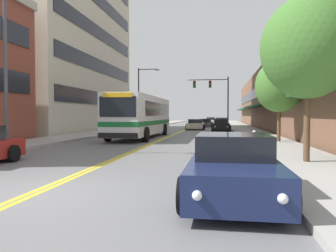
{
  "coord_description": "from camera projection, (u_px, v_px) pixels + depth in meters",
  "views": [
    {
      "loc": [
        4.15,
        -6.86,
        1.77
      ],
      "look_at": [
        -0.99,
        25.47,
        0.67
      ],
      "focal_mm": 35.0,
      "sensor_mm": 36.0,
      "label": 1
    }
  ],
  "objects": [
    {
      "name": "street_tree_right_near",
      "position": [
        308.0,
        48.0,
        11.3
      ],
      "size": [
        3.22,
        3.22,
        5.72
      ],
      "color": "brown",
      "rests_on": "sidewalk_right"
    },
    {
      "name": "street_tree_right_mid",
      "position": [
        279.0,
        86.0,
        20.11
      ],
      "size": [
        2.94,
        2.94,
        5.02
      ],
      "color": "brown",
      "rests_on": "sidewalk_right"
    },
    {
      "name": "car_navy_parked_right_foreground",
      "position": [
        233.0,
        168.0,
        7.09
      ],
      "size": [
        2.05,
        4.53,
        1.35
      ],
      "color": "#19234C",
      "rests_on": "ground_plane"
    },
    {
      "name": "car_champagne_moving_lead",
      "position": [
        196.0,
        125.0,
        39.87
      ],
      "size": [
        2.21,
        4.53,
        1.27
      ],
      "color": "beige",
      "rests_on": "ground_plane"
    },
    {
      "name": "office_tower_left",
      "position": [
        51.0,
        5.0,
        37.29
      ],
      "size": [
        12.08,
        23.06,
        28.73
      ],
      "color": "beige",
      "rests_on": "ground_plane"
    },
    {
      "name": "car_black_parked_right_mid",
      "position": [
        221.0,
        125.0,
        35.65
      ],
      "size": [
        2.05,
        4.46,
        1.37
      ],
      "color": "black",
      "rests_on": "ground_plane"
    },
    {
      "name": "car_slate_blue_parked_right_far",
      "position": [
        221.0,
        123.0,
        45.37
      ],
      "size": [
        2.07,
        4.54,
        1.41
      ],
      "color": "#475675",
      "rests_on": "ground_plane"
    },
    {
      "name": "sidewalk_left",
      "position": [
        137.0,
        127.0,
        45.12
      ],
      "size": [
        3.27,
        106.0,
        0.15
      ],
      "color": "#9E9B96",
      "rests_on": "ground_plane"
    },
    {
      "name": "car_dark_grey_moving_third",
      "position": [
        206.0,
        123.0,
        49.93
      ],
      "size": [
        2.18,
        4.53,
        1.21
      ],
      "color": "#38383D",
      "rests_on": "ground_plane"
    },
    {
      "name": "street_lamp_left_far",
      "position": [
        142.0,
        93.0,
        38.33
      ],
      "size": [
        2.59,
        0.28,
        7.26
      ],
      "color": "#47474C",
      "rests_on": "ground_plane"
    },
    {
      "name": "sidewalk_right",
      "position": [
        243.0,
        128.0,
        42.88
      ],
      "size": [
        3.27,
        106.0,
        0.15
      ],
      "color": "#9E9B96",
      "rests_on": "ground_plane"
    },
    {
      "name": "ground_plane",
      "position": [
        189.0,
        128.0,
        44.01
      ],
      "size": [
        240.0,
        240.0,
        0.0
      ],
      "primitive_type": "plane",
      "color": "slate"
    },
    {
      "name": "centre_line",
      "position": [
        189.0,
        128.0,
        44.01
      ],
      "size": [
        0.34,
        106.0,
        0.01
      ],
      "color": "yellow",
      "rests_on": "ground_plane"
    },
    {
      "name": "car_white_parked_left_mid",
      "position": [
        152.0,
        124.0,
        41.35
      ],
      "size": [
        2.01,
        4.84,
        1.28
      ],
      "color": "white",
      "rests_on": "ground_plane"
    },
    {
      "name": "storefront_row_right",
      "position": [
        290.0,
        99.0,
        41.84
      ],
      "size": [
        9.1,
        68.0,
        7.73
      ],
      "color": "brown",
      "rests_on": "ground_plane"
    },
    {
      "name": "fire_hydrant",
      "position": [
        254.0,
        138.0,
        17.27
      ],
      "size": [
        0.31,
        0.23,
        0.82
      ],
      "color": "#B7B7BC",
      "rests_on": "sidewalk_right"
    },
    {
      "name": "car_silver_moving_second",
      "position": [
        211.0,
        121.0,
        61.74
      ],
      "size": [
        2.01,
        4.62,
        1.35
      ],
      "color": "#B7B7BC",
      "rests_on": "ground_plane"
    },
    {
      "name": "street_lamp_left_near",
      "position": [
        11.0,
        55.0,
        14.51
      ],
      "size": [
        1.89,
        0.28,
        7.45
      ],
      "color": "#47474C",
      "rests_on": "ground_plane"
    },
    {
      "name": "traffic_signal_mast",
      "position": [
        215.0,
        92.0,
        43.44
      ],
      "size": [
        5.33,
        0.38,
        6.83
      ],
      "color": "#47474C",
      "rests_on": "ground_plane"
    },
    {
      "name": "city_bus",
      "position": [
        142.0,
        115.0,
        25.77
      ],
      "size": [
        2.9,
        12.07,
        3.18
      ],
      "color": "silver",
      "rests_on": "ground_plane"
    }
  ]
}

